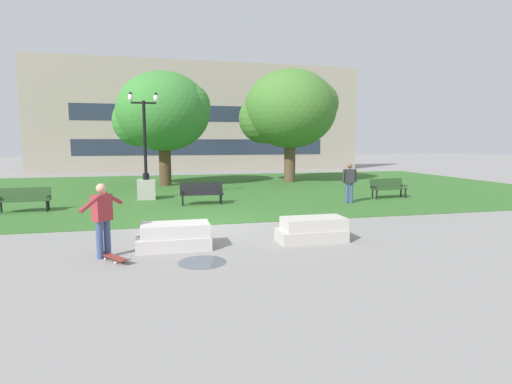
{
  "coord_description": "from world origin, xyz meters",
  "views": [
    {
      "loc": [
        -1.43,
        -12.52,
        2.62
      ],
      "look_at": [
        1.21,
        -1.4,
        1.2
      ],
      "focal_mm": 28.0,
      "sensor_mm": 36.0,
      "label": 1
    }
  ],
  "objects_px": {
    "concrete_block_center": "(175,237)",
    "park_bench_near_right": "(24,198)",
    "skateboard": "(115,257)",
    "park_bench_near_left": "(202,192)",
    "park_bench_far_left": "(388,187)",
    "lamp_post_left": "(146,178)",
    "person_bystander_near_lawn": "(349,181)",
    "concrete_block_left": "(312,230)",
    "person_skateboarder": "(102,216)"
  },
  "relations": [
    {
      "from": "park_bench_near_left",
      "to": "park_bench_far_left",
      "type": "height_order",
      "value": "same"
    },
    {
      "from": "person_bystander_near_lawn",
      "to": "park_bench_near_left",
      "type": "bearing_deg",
      "value": 169.87
    },
    {
      "from": "lamp_post_left",
      "to": "concrete_block_left",
      "type": "bearing_deg",
      "value": -63.44
    },
    {
      "from": "park_bench_near_right",
      "to": "person_bystander_near_lawn",
      "type": "height_order",
      "value": "person_bystander_near_lawn"
    },
    {
      "from": "park_bench_near_left",
      "to": "park_bench_far_left",
      "type": "bearing_deg",
      "value": -0.41
    },
    {
      "from": "lamp_post_left",
      "to": "park_bench_near_left",
      "type": "bearing_deg",
      "value": -42.61
    },
    {
      "from": "concrete_block_left",
      "to": "person_bystander_near_lawn",
      "type": "distance_m",
      "value": 7.14
    },
    {
      "from": "concrete_block_left",
      "to": "concrete_block_center",
      "type": "bearing_deg",
      "value": 178.96
    },
    {
      "from": "concrete_block_center",
      "to": "skateboard",
      "type": "height_order",
      "value": "concrete_block_center"
    },
    {
      "from": "concrete_block_center",
      "to": "person_skateboarder",
      "type": "distance_m",
      "value": 1.78
    },
    {
      "from": "park_bench_near_left",
      "to": "park_bench_near_right",
      "type": "relative_size",
      "value": 0.99
    },
    {
      "from": "concrete_block_center",
      "to": "skateboard",
      "type": "bearing_deg",
      "value": -150.81
    },
    {
      "from": "skateboard",
      "to": "lamp_post_left",
      "type": "bearing_deg",
      "value": 87.8
    },
    {
      "from": "concrete_block_center",
      "to": "park_bench_near_right",
      "type": "height_order",
      "value": "park_bench_near_right"
    },
    {
      "from": "concrete_block_left",
      "to": "skateboard",
      "type": "height_order",
      "value": "concrete_block_left"
    },
    {
      "from": "concrete_block_center",
      "to": "park_bench_near_left",
      "type": "height_order",
      "value": "park_bench_near_left"
    },
    {
      "from": "park_bench_near_left",
      "to": "park_bench_near_right",
      "type": "distance_m",
      "value": 6.7
    },
    {
      "from": "concrete_block_center",
      "to": "park_bench_near_right",
      "type": "distance_m",
      "value": 8.52
    },
    {
      "from": "skateboard",
      "to": "park_bench_near_left",
      "type": "xyz_separation_m",
      "value": [
        2.7,
        7.68,
        0.45
      ]
    },
    {
      "from": "concrete_block_center",
      "to": "person_bystander_near_lawn",
      "type": "bearing_deg",
      "value": 37.46
    },
    {
      "from": "lamp_post_left",
      "to": "person_bystander_near_lawn",
      "type": "height_order",
      "value": "lamp_post_left"
    },
    {
      "from": "concrete_block_left",
      "to": "person_bystander_near_lawn",
      "type": "xyz_separation_m",
      "value": [
        3.99,
        5.88,
        0.68
      ]
    },
    {
      "from": "park_bench_far_left",
      "to": "person_skateboarder",
      "type": "bearing_deg",
      "value": -148.1
    },
    {
      "from": "concrete_block_left",
      "to": "skateboard",
      "type": "relative_size",
      "value": 1.9
    },
    {
      "from": "person_skateboarder",
      "to": "park_bench_near_right",
      "type": "relative_size",
      "value": 0.93
    },
    {
      "from": "person_skateboarder",
      "to": "lamp_post_left",
      "type": "xyz_separation_m",
      "value": [
        0.64,
        9.48,
        0.04
      ]
    },
    {
      "from": "park_bench_near_right",
      "to": "lamp_post_left",
      "type": "relative_size",
      "value": 0.38
    },
    {
      "from": "person_skateboarder",
      "to": "person_bystander_near_lawn",
      "type": "bearing_deg",
      "value": 34.14
    },
    {
      "from": "skateboard",
      "to": "park_bench_far_left",
      "type": "height_order",
      "value": "park_bench_far_left"
    },
    {
      "from": "concrete_block_left",
      "to": "park_bench_far_left",
      "type": "xyz_separation_m",
      "value": [
        6.5,
        6.94,
        0.23
      ]
    },
    {
      "from": "concrete_block_left",
      "to": "park_bench_far_left",
      "type": "relative_size",
      "value": 0.98
    },
    {
      "from": "concrete_block_center",
      "to": "lamp_post_left",
      "type": "bearing_deg",
      "value": 96.07
    },
    {
      "from": "park_bench_near_left",
      "to": "park_bench_far_left",
      "type": "xyz_separation_m",
      "value": [
        8.75,
        -0.06,
        0.0
      ]
    },
    {
      "from": "skateboard",
      "to": "lamp_post_left",
      "type": "relative_size",
      "value": 0.19
    },
    {
      "from": "park_bench_far_left",
      "to": "person_bystander_near_lawn",
      "type": "bearing_deg",
      "value": -157.29
    },
    {
      "from": "park_bench_far_left",
      "to": "person_bystander_near_lawn",
      "type": "xyz_separation_m",
      "value": [
        -2.51,
        -1.05,
        0.44
      ]
    },
    {
      "from": "concrete_block_left",
      "to": "park_bench_near_right",
      "type": "bearing_deg",
      "value": 143.14
    },
    {
      "from": "concrete_block_center",
      "to": "park_bench_far_left",
      "type": "distance_m",
      "value": 12.22
    },
    {
      "from": "skateboard",
      "to": "park_bench_far_left",
      "type": "bearing_deg",
      "value": 33.65
    },
    {
      "from": "concrete_block_center",
      "to": "park_bench_near_left",
      "type": "xyz_separation_m",
      "value": [
        1.36,
        6.93,
        0.23
      ]
    },
    {
      "from": "park_bench_near_right",
      "to": "lamp_post_left",
      "type": "distance_m",
      "value": 5.02
    },
    {
      "from": "concrete_block_left",
      "to": "park_bench_near_left",
      "type": "xyz_separation_m",
      "value": [
        -2.25,
        7.0,
        0.23
      ]
    },
    {
      "from": "concrete_block_center",
      "to": "park_bench_near_right",
      "type": "relative_size",
      "value": 0.98
    },
    {
      "from": "concrete_block_center",
      "to": "skateboard",
      "type": "relative_size",
      "value": 1.9
    },
    {
      "from": "concrete_block_center",
      "to": "concrete_block_left",
      "type": "distance_m",
      "value": 3.6
    },
    {
      "from": "park_bench_near_left",
      "to": "person_bystander_near_lawn",
      "type": "xyz_separation_m",
      "value": [
        6.24,
        -1.11,
        0.44
      ]
    },
    {
      "from": "skateboard",
      "to": "person_bystander_near_lawn",
      "type": "distance_m",
      "value": 11.12
    },
    {
      "from": "park_bench_near_right",
      "to": "person_bystander_near_lawn",
      "type": "bearing_deg",
      "value": -3.61
    },
    {
      "from": "park_bench_near_right",
      "to": "park_bench_near_left",
      "type": "bearing_deg",
      "value": 2.55
    },
    {
      "from": "concrete_block_left",
      "to": "lamp_post_left",
      "type": "relative_size",
      "value": 0.37
    }
  ]
}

